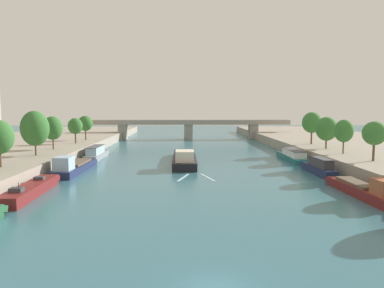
{
  "coord_description": "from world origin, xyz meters",
  "views": [
    {
      "loc": [
        -1.85,
        -19.75,
        10.37
      ],
      "look_at": [
        0.0,
        53.46,
        3.11
      ],
      "focal_mm": 33.87,
      "sensor_mm": 36.0,
      "label": 1
    }
  ],
  "objects_px": {
    "tree_left_third": "(35,128)",
    "bridge_far": "(188,127)",
    "tree_right_distant": "(344,131)",
    "tree_right_by_lamp": "(374,133)",
    "tree_left_nearest": "(75,126)",
    "tree_right_end_of_row": "(312,123)",
    "moored_boat_left_midway": "(96,153)",
    "moored_boat_right_end": "(293,156)",
    "moored_boat_right_upstream": "(319,167)",
    "barge_midriver": "(184,158)",
    "tree_left_far": "(53,128)",
    "tree_left_by_lamp": "(85,123)",
    "moored_boat_left_second": "(31,189)",
    "moored_boat_left_near": "(74,167)",
    "tree_right_third": "(327,129)",
    "moored_boat_right_lone": "(364,189)"
  },
  "relations": [
    {
      "from": "tree_left_third",
      "to": "bridge_far",
      "type": "bearing_deg",
      "value": 65.89
    },
    {
      "from": "tree_right_distant",
      "to": "tree_right_by_lamp",
      "type": "bearing_deg",
      "value": -86.31
    },
    {
      "from": "tree_left_nearest",
      "to": "bridge_far",
      "type": "height_order",
      "value": "tree_left_nearest"
    },
    {
      "from": "tree_right_distant",
      "to": "tree_right_end_of_row",
      "type": "relative_size",
      "value": 0.84
    },
    {
      "from": "moored_boat_left_midway",
      "to": "tree_right_by_lamp",
      "type": "height_order",
      "value": "tree_right_by_lamp"
    },
    {
      "from": "moored_boat_left_midway",
      "to": "moored_boat_right_end",
      "type": "height_order",
      "value": "moored_boat_left_midway"
    },
    {
      "from": "tree_left_third",
      "to": "moored_boat_right_upstream",
      "type": "bearing_deg",
      "value": -6.92
    },
    {
      "from": "moored_boat_right_end",
      "to": "tree_right_distant",
      "type": "distance_m",
      "value": 11.44
    },
    {
      "from": "barge_midriver",
      "to": "moored_boat_right_end",
      "type": "height_order",
      "value": "barge_midriver"
    },
    {
      "from": "moored_boat_right_upstream",
      "to": "moored_boat_left_midway",
      "type": "bearing_deg",
      "value": 155.17
    },
    {
      "from": "moored_boat_left_midway",
      "to": "moored_boat_right_upstream",
      "type": "bearing_deg",
      "value": -24.83
    },
    {
      "from": "tree_left_far",
      "to": "tree_left_by_lamp",
      "type": "height_order",
      "value": "tree_left_far"
    },
    {
      "from": "moored_boat_left_second",
      "to": "moored_boat_left_near",
      "type": "height_order",
      "value": "moored_boat_left_near"
    },
    {
      "from": "tree_right_by_lamp",
      "to": "tree_right_distant",
      "type": "relative_size",
      "value": 1.01
    },
    {
      "from": "tree_right_third",
      "to": "tree_right_distant",
      "type": "bearing_deg",
      "value": -90.26
    },
    {
      "from": "moored_boat_right_end",
      "to": "tree_right_by_lamp",
      "type": "distance_m",
      "value": 19.08
    },
    {
      "from": "moored_boat_left_second",
      "to": "moored_boat_left_midway",
      "type": "distance_m",
      "value": 31.3
    },
    {
      "from": "tree_left_by_lamp",
      "to": "tree_right_by_lamp",
      "type": "distance_m",
      "value": 65.65
    },
    {
      "from": "moored_boat_right_lone",
      "to": "bridge_far",
      "type": "bearing_deg",
      "value": 103.56
    },
    {
      "from": "moored_boat_right_end",
      "to": "tree_left_far",
      "type": "xyz_separation_m",
      "value": [
        -47.32,
        0.6,
        5.51
      ]
    },
    {
      "from": "moored_boat_right_upstream",
      "to": "tree_right_by_lamp",
      "type": "bearing_deg",
      "value": -16.37
    },
    {
      "from": "moored_boat_left_second",
      "to": "tree_left_by_lamp",
      "type": "distance_m",
      "value": 49.59
    },
    {
      "from": "moored_boat_right_lone",
      "to": "bridge_far",
      "type": "xyz_separation_m",
      "value": [
        -19.43,
        80.59,
        3.3
      ]
    },
    {
      "from": "tree_left_far",
      "to": "bridge_far",
      "type": "relative_size",
      "value": 0.09
    },
    {
      "from": "moored_boat_right_end",
      "to": "tree_right_by_lamp",
      "type": "relative_size",
      "value": 2.41
    },
    {
      "from": "tree_right_end_of_row",
      "to": "tree_right_by_lamp",
      "type": "bearing_deg",
      "value": -89.65
    },
    {
      "from": "moored_boat_left_midway",
      "to": "tree_right_distant",
      "type": "relative_size",
      "value": 2.11
    },
    {
      "from": "moored_boat_right_lone",
      "to": "tree_right_by_lamp",
      "type": "xyz_separation_m",
      "value": [
        7.71,
        12.67,
        5.71
      ]
    },
    {
      "from": "moored_boat_left_midway",
      "to": "tree_right_by_lamp",
      "type": "bearing_deg",
      "value": -23.55
    },
    {
      "from": "moored_boat_right_end",
      "to": "tree_right_end_of_row",
      "type": "xyz_separation_m",
      "value": [
        6.97,
        9.45,
        6.18
      ]
    },
    {
      "from": "tree_left_by_lamp",
      "to": "tree_right_third",
      "type": "relative_size",
      "value": 0.97
    },
    {
      "from": "moored_boat_right_lone",
      "to": "moored_boat_right_upstream",
      "type": "relative_size",
      "value": 1.28
    },
    {
      "from": "moored_boat_right_lone",
      "to": "moored_boat_right_end",
      "type": "xyz_separation_m",
      "value": [
        0.58,
        29.45,
        0.11
      ]
    },
    {
      "from": "tree_right_third",
      "to": "tree_right_end_of_row",
      "type": "xyz_separation_m",
      "value": [
        0.39,
        9.33,
        0.86
      ]
    },
    {
      "from": "moored_boat_right_lone",
      "to": "tree_left_third",
      "type": "relative_size",
      "value": 1.88
    },
    {
      "from": "moored_boat_right_lone",
      "to": "tree_right_end_of_row",
      "type": "height_order",
      "value": "tree_right_end_of_row"
    },
    {
      "from": "moored_boat_right_lone",
      "to": "tree_right_end_of_row",
      "type": "relative_size",
      "value": 1.99
    },
    {
      "from": "barge_midriver",
      "to": "tree_right_end_of_row",
      "type": "height_order",
      "value": "tree_right_end_of_row"
    },
    {
      "from": "moored_boat_right_end",
      "to": "tree_left_far",
      "type": "distance_m",
      "value": 47.65
    },
    {
      "from": "moored_boat_right_end",
      "to": "tree_left_third",
      "type": "xyz_separation_m",
      "value": [
        -46.89,
        -8.94,
        5.99
      ]
    },
    {
      "from": "barge_midriver",
      "to": "tree_left_far",
      "type": "bearing_deg",
      "value": 172.33
    },
    {
      "from": "moored_boat_right_lone",
      "to": "bridge_far",
      "type": "distance_m",
      "value": 82.96
    },
    {
      "from": "tree_left_third",
      "to": "tree_right_end_of_row",
      "type": "bearing_deg",
      "value": 18.86
    },
    {
      "from": "bridge_far",
      "to": "moored_boat_left_near",
      "type": "bearing_deg",
      "value": -107.21
    },
    {
      "from": "moored_boat_right_upstream",
      "to": "tree_right_third",
      "type": "height_order",
      "value": "tree_right_third"
    },
    {
      "from": "tree_left_by_lamp",
      "to": "tree_left_third",
      "type": "bearing_deg",
      "value": -90.87
    },
    {
      "from": "tree_right_third",
      "to": "tree_right_by_lamp",
      "type": "bearing_deg",
      "value": -88.13
    },
    {
      "from": "moored_boat_left_near",
      "to": "tree_left_far",
      "type": "distance_m",
      "value": 15.92
    },
    {
      "from": "tree_right_distant",
      "to": "tree_right_end_of_row",
      "type": "bearing_deg",
      "value": 88.57
    },
    {
      "from": "moored_boat_right_end",
      "to": "tree_left_third",
      "type": "bearing_deg",
      "value": -169.2
    }
  ]
}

